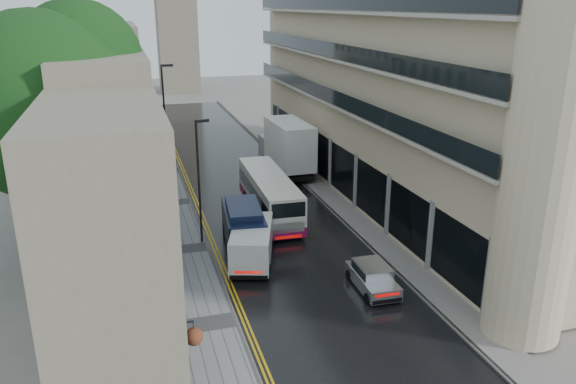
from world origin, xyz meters
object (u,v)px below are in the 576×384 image
pedestrian (173,241)px  cream_bus (263,211)px  tree_far (72,108)px  tree_near (47,138)px  silver_hatchback (369,290)px  lamp_post_near (199,183)px  white_lorry (280,153)px  white_van (231,258)px  lamp_post_far (165,119)px  navy_van (229,237)px

pedestrian → cream_bus: bearing=-153.1°
tree_far → pedestrian: tree_far is taller
tree_near → silver_hatchback: bearing=-33.1°
tree_near → tree_far: tree_near is taller
pedestrian → silver_hatchback: bearing=143.0°
lamp_post_near → tree_near: bearing=168.6°
tree_far → silver_hatchback: tree_far is taller
white_lorry → white_van: size_ratio=1.78×
cream_bus → lamp_post_near: size_ratio=1.38×
tree_far → lamp_post_far: bearing=24.8°
tree_near → tree_far: (0.30, 13.00, -0.72)m
navy_van → lamp_post_near: size_ratio=0.73×
cream_bus → white_lorry: bearing=70.3°
white_van → white_lorry: bearing=83.1°
cream_bus → white_lorry: 10.66m
navy_van → lamp_post_far: (-1.75, 18.92, 3.12)m
silver_hatchback → lamp_post_near: (-6.58, 9.27, 3.06)m
tree_near → white_van: 11.45m
lamp_post_near → navy_van: bearing=-77.4°
silver_hatchback → navy_van: size_ratio=0.68×
white_van → lamp_post_near: 5.50m
lamp_post_near → lamp_post_far: size_ratio=0.83×
pedestrian → lamp_post_near: (1.75, 1.28, 2.84)m
silver_hatchback → navy_van: bearing=131.3°
silver_hatchback → lamp_post_far: bearing=107.5°
white_lorry → lamp_post_near: lamp_post_near is taller
white_van → navy_van: bearing=98.8°
tree_near → cream_bus: bearing=3.7°
tree_near → silver_hatchback: tree_near is taller
white_lorry → pedestrian: white_lorry is taller
tree_far → cream_bus: tree_far is taller
tree_near → silver_hatchback: (14.31, -9.32, -6.24)m
white_lorry → white_van: white_lorry is taller
cream_bus → pedestrian: size_ratio=6.26×
tree_near → lamp_post_near: 8.36m
silver_hatchback → tree_far: bearing=124.0°
white_lorry → navy_van: 14.99m
lamp_post_far → silver_hatchback: bearing=-79.3°
silver_hatchback → cream_bus: bearing=106.4°
tree_far → white_lorry: (15.23, -2.33, -3.96)m
navy_van → pedestrian: (-2.93, 1.42, -0.45)m
pedestrian → lamp_post_near: size_ratio=0.22×
white_van → pedestrian: white_van is taller
tree_near → navy_van: size_ratio=2.62×
navy_van → lamp_post_far: size_ratio=0.61×
white_van → navy_van: (0.30, 2.04, 0.26)m
cream_bus → pedestrian: 6.10m
navy_van → lamp_post_near: lamp_post_near is taller
silver_hatchback → lamp_post_near: bearing=127.3°
white_van → lamp_post_far: lamp_post_far is taller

